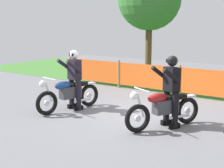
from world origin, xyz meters
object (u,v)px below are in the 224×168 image
Objects in this scene: motorcycle_trailing at (163,108)px; motorcycle_lead at (69,94)px; rider_trailing at (171,89)px; rider_lead at (74,77)px.

motorcycle_lead is at bearing -61.14° from motorcycle_trailing.
motorcycle_lead is 3.00m from rider_trailing.
rider_trailing is at bearing 104.04° from rider_lead.
motorcycle_trailing is at bearing 100.41° from rider_lead.
motorcycle_trailing is 0.48m from rider_trailing.
rider_trailing is (2.91, 0.11, 0.00)m from rider_lead.
motorcycle_trailing is at bearing 0.57° from rider_trailing.
motorcycle_trailing is 2.86m from rider_lead.
motorcycle_lead is 2.86m from motorcycle_trailing.
motorcycle_lead reaches higher than motorcycle_trailing.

